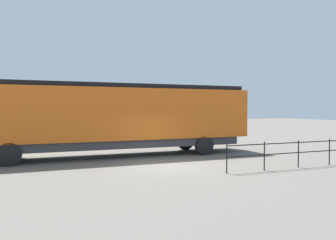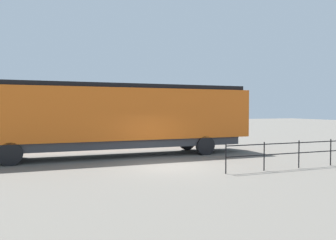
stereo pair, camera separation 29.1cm
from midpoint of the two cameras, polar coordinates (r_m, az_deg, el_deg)
name	(u,v)px [view 1 (the left image)]	position (r m, az deg, el deg)	size (l,w,h in m)	color
ground_plane	(169,166)	(15.52, -0.31, -7.96)	(120.00, 120.00, 0.00)	#666059
locomotive	(122,116)	(18.84, -8.29, 0.68)	(2.89, 15.93, 4.02)	orange
platform_fence	(329,148)	(17.50, 25.53, -4.36)	(0.05, 11.38, 1.24)	black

